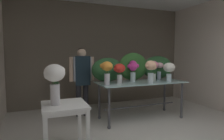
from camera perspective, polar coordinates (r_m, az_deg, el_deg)
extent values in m
plane|color=beige|center=(4.21, 5.12, -15.16)|extent=(7.74, 7.74, 0.00)
cube|color=#706656|center=(5.59, -2.85, 4.53)|extent=(5.13, 0.12, 2.82)
cube|color=beige|center=(5.60, 29.52, 3.92)|extent=(0.12, 3.64, 2.82)
cube|color=#A9CDCE|center=(4.28, 8.56, -3.57)|extent=(1.93, 0.82, 0.02)
cylinder|color=#4C4C51|center=(3.73, -0.90, -11.25)|extent=(0.05, 0.05, 0.81)
sphere|color=#4C4C51|center=(3.85, -0.89, -16.60)|extent=(0.07, 0.07, 0.07)
cylinder|color=#4C4C51|center=(4.61, 19.93, -8.44)|extent=(0.05, 0.05, 0.81)
sphere|color=#4C4C51|center=(4.70, 19.80, -12.87)|extent=(0.07, 0.07, 0.07)
cylinder|color=#4C4C51|center=(4.30, -3.81, -9.11)|extent=(0.05, 0.05, 0.81)
sphere|color=#4C4C51|center=(4.40, -3.78, -13.84)|extent=(0.07, 0.07, 0.07)
cylinder|color=#4C4C51|center=(5.08, 15.30, -7.12)|extent=(0.05, 0.05, 0.81)
sphere|color=#4C4C51|center=(5.16, 15.21, -11.17)|extent=(0.07, 0.07, 0.07)
cylinder|color=#4C4C51|center=(4.39, 8.48, -10.49)|extent=(1.73, 0.03, 0.03)
cube|color=white|center=(2.84, -13.94, -10.02)|extent=(0.62, 0.63, 0.03)
cube|color=white|center=(2.86, -13.92, -10.89)|extent=(0.56, 0.57, 0.06)
cube|color=white|center=(2.75, -7.15, -18.46)|extent=(0.05, 0.05, 0.70)
cube|color=white|center=(3.20, -19.41, -15.31)|extent=(0.05, 0.05, 0.70)
cube|color=white|center=(3.25, -9.62, -14.74)|extent=(0.05, 0.05, 0.70)
cylinder|color=#232328|center=(4.53, -9.87, -8.31)|extent=(0.12, 0.12, 0.83)
cylinder|color=#232328|center=(4.57, -7.77, -8.18)|extent=(0.12, 0.12, 0.83)
cube|color=#B2BCC6|center=(4.45, -8.92, 0.37)|extent=(0.40, 0.22, 0.54)
cube|color=#192833|center=(4.34, -8.59, -0.26)|extent=(0.34, 0.02, 0.66)
cylinder|color=beige|center=(4.40, -12.02, 0.24)|extent=(0.09, 0.09, 0.55)
cylinder|color=beige|center=(4.51, -5.90, 0.41)|extent=(0.09, 0.09, 0.55)
sphere|color=beige|center=(4.44, -8.98, 5.03)|extent=(0.20, 0.20, 0.20)
ellipsoid|color=black|center=(4.46, -9.05, 5.87)|extent=(0.15, 0.15, 0.09)
ellipsoid|color=#28562D|center=(4.23, -1.33, 0.08)|extent=(0.73, 0.29, 0.52)
ellipsoid|color=#2D6028|center=(4.48, 6.28, 1.03)|extent=(0.72, 0.29, 0.64)
ellipsoid|color=#28562D|center=(4.83, 13.33, 0.74)|extent=(0.83, 0.30, 0.56)
cylinder|color=silver|center=(3.99, 2.23, -2.68)|extent=(0.11, 0.11, 0.18)
cylinder|color=#9EBCB2|center=(4.00, 2.23, -3.39)|extent=(0.10, 0.10, 0.08)
cylinder|color=#387033|center=(4.00, 2.49, -2.03)|extent=(0.01, 0.01, 0.25)
cylinder|color=#387033|center=(4.00, 1.87, -2.03)|extent=(0.01, 0.01, 0.25)
cylinder|color=#387033|center=(3.96, 2.25, -2.09)|extent=(0.01, 0.01, 0.25)
ellipsoid|color=red|center=(3.97, 2.24, 0.54)|extent=(0.24, 0.24, 0.19)
sphere|color=red|center=(3.93, 1.02, 0.28)|extent=(0.08, 0.08, 0.08)
ellipsoid|color=#2D6028|center=(3.98, 2.00, -1.11)|extent=(0.07, 0.11, 0.03)
cylinder|color=silver|center=(4.25, 6.21, -2.07)|extent=(0.12, 0.12, 0.21)
cylinder|color=#9EBCB2|center=(4.25, 6.20, -2.84)|extent=(0.11, 0.11, 0.09)
cylinder|color=#387033|center=(4.25, 6.53, -1.53)|extent=(0.01, 0.01, 0.27)
cylinder|color=#387033|center=(4.26, 6.00, -1.50)|extent=(0.01, 0.01, 0.27)
cylinder|color=#387033|center=(4.22, 5.89, -1.55)|extent=(0.01, 0.01, 0.27)
cylinder|color=#387033|center=(4.22, 6.48, -1.56)|extent=(0.01, 0.01, 0.27)
ellipsoid|color=#D1338E|center=(4.22, 6.24, 1.23)|extent=(0.19, 0.19, 0.24)
sphere|color=#D1338E|center=(4.18, 5.21, 1.13)|extent=(0.09, 0.09, 0.09)
sphere|color=#D1338E|center=(4.24, 7.44, 1.23)|extent=(0.09, 0.09, 0.09)
cylinder|color=silver|center=(4.41, 16.52, -2.20)|extent=(0.11, 0.11, 0.18)
cylinder|color=#9EBCB2|center=(4.41, 16.50, -2.83)|extent=(0.10, 0.10, 0.07)
cylinder|color=#2D6028|center=(4.41, 16.73, -1.61)|extent=(0.01, 0.01, 0.24)
cylinder|color=#2D6028|center=(4.42, 16.25, -1.59)|extent=(0.01, 0.01, 0.24)
cylinder|color=#2D6028|center=(4.38, 16.32, -1.64)|extent=(0.01, 0.01, 0.24)
cylinder|color=#2D6028|center=(4.38, 16.66, -1.65)|extent=(0.01, 0.01, 0.24)
ellipsoid|color=white|center=(4.39, 16.59, 0.77)|extent=(0.26, 0.26, 0.20)
sphere|color=white|center=(4.42, 17.34, 0.40)|extent=(0.10, 0.10, 0.10)
cylinder|color=silver|center=(4.04, 11.35, -2.38)|extent=(0.12, 0.12, 0.22)
cylinder|color=#9EBCB2|center=(4.05, 11.34, -3.25)|extent=(0.11, 0.11, 0.09)
cylinder|color=#28562D|center=(4.04, 11.62, -1.65)|extent=(0.01, 0.01, 0.30)
cylinder|color=#28562D|center=(4.05, 11.06, -1.62)|extent=(0.01, 0.01, 0.30)
cylinder|color=#28562D|center=(4.01, 11.09, -1.68)|extent=(0.01, 0.01, 0.30)
cylinder|color=#28562D|center=(4.00, 11.51, -1.70)|extent=(0.01, 0.01, 0.30)
ellipsoid|color=#F4B78E|center=(4.02, 11.41, 1.36)|extent=(0.23, 0.23, 0.20)
sphere|color=#F4B78E|center=(3.94, 10.34, 1.16)|extent=(0.06, 0.06, 0.06)
sphere|color=#F4B78E|center=(4.03, 12.31, 0.80)|extent=(0.10, 0.10, 0.10)
cylinder|color=silver|center=(4.34, 12.22, -2.19)|extent=(0.10, 0.10, 0.18)
cylinder|color=#9EBCB2|center=(4.35, 12.21, -2.84)|extent=(0.09, 0.09, 0.07)
cylinder|color=#28562D|center=(4.35, 12.37, -1.29)|extent=(0.01, 0.01, 0.29)
cylinder|color=#28562D|center=(4.35, 12.00, -1.27)|extent=(0.01, 0.01, 0.29)
cylinder|color=#28562D|center=(4.32, 11.98, -1.31)|extent=(0.01, 0.01, 0.29)
cylinder|color=#28562D|center=(4.32, 12.49, -1.33)|extent=(0.01, 0.01, 0.29)
ellipsoid|color=pink|center=(4.32, 12.28, 1.40)|extent=(0.18, 0.18, 0.19)
sphere|color=pink|center=(4.30, 11.47, 1.42)|extent=(0.07, 0.07, 0.07)
sphere|color=pink|center=(4.35, 13.16, 1.73)|extent=(0.07, 0.07, 0.07)
ellipsoid|color=#2D6028|center=(4.31, 12.43, -0.79)|extent=(0.05, 0.10, 0.03)
cylinder|color=silver|center=(4.67, 13.74, -1.62)|extent=(0.09, 0.09, 0.20)
cylinder|color=#9EBCB2|center=(4.68, 13.73, -2.30)|extent=(0.08, 0.08, 0.08)
cylinder|color=#477F3D|center=(4.67, 13.91, -0.89)|extent=(0.01, 0.01, 0.30)
cylinder|color=#477F3D|center=(4.67, 13.62, -0.89)|extent=(0.01, 0.01, 0.30)
cylinder|color=#477F3D|center=(4.65, 13.75, -0.92)|extent=(0.01, 0.01, 0.30)
ellipsoid|color=#EFB2BC|center=(4.65, 13.80, 1.38)|extent=(0.21, 0.21, 0.13)
cylinder|color=silver|center=(3.76, -1.49, -2.77)|extent=(0.11, 0.11, 0.23)
cylinder|color=#9EBCB2|center=(3.77, -1.49, -3.72)|extent=(0.10, 0.10, 0.10)
cylinder|color=#477F3D|center=(3.77, -1.11, -2.02)|extent=(0.01, 0.01, 0.30)
cylinder|color=#477F3D|center=(3.77, -1.68, -2.01)|extent=(0.01, 0.01, 0.30)
cylinder|color=#477F3D|center=(3.73, -1.60, -2.08)|extent=(0.01, 0.01, 0.30)
ellipsoid|color=orange|center=(3.74, -1.50, 1.13)|extent=(0.23, 0.23, 0.19)
sphere|color=orange|center=(3.71, -2.99, 1.29)|extent=(0.09, 0.09, 0.09)
sphere|color=orange|center=(3.76, -0.38, 0.79)|extent=(0.06, 0.06, 0.06)
ellipsoid|color=#2D6028|center=(3.74, -1.40, -0.76)|extent=(0.06, 0.11, 0.03)
cylinder|color=silver|center=(2.80, -16.53, -6.98)|extent=(0.13, 0.13, 0.29)
cylinder|color=#9EBCB2|center=(2.81, -16.49, -8.59)|extent=(0.12, 0.12, 0.12)
cylinder|color=#387033|center=(2.78, -15.87, -6.04)|extent=(0.01, 0.01, 0.36)
cylinder|color=#387033|center=(2.81, -16.73, -5.95)|extent=(0.01, 0.01, 0.36)
cylinder|color=#387033|center=(2.79, -17.12, -6.03)|extent=(0.01, 0.01, 0.36)
cylinder|color=#387033|center=(2.77, -16.49, -6.11)|extent=(0.01, 0.01, 0.36)
ellipsoid|color=white|center=(2.75, -16.67, -0.82)|extent=(0.29, 0.29, 0.24)
sphere|color=white|center=(2.73, -18.61, -1.64)|extent=(0.09, 0.09, 0.09)
sphere|color=white|center=(2.77, -14.76, -0.05)|extent=(0.10, 0.10, 0.10)
ellipsoid|color=#28562D|center=(2.77, -16.04, -3.62)|extent=(0.08, 0.11, 0.03)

